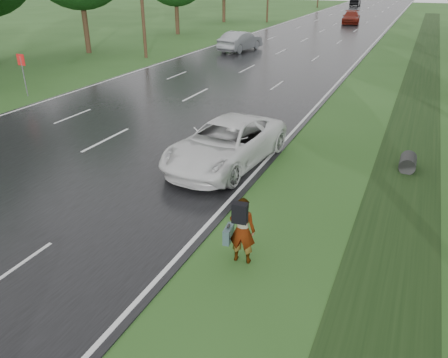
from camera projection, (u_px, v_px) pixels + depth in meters
road at (316, 34)px, 48.48m from camera, size 14.00×180.00×0.04m
edge_stripe_east at (379, 37)px, 45.99m from camera, size 0.12×180.00×0.01m
edge_stripe_west at (259, 31)px, 50.96m from camera, size 0.12×180.00×0.01m
center_line at (316, 34)px, 48.47m from camera, size 0.12×180.00×0.01m
drainage_ditch at (417, 106)px, 22.56m from camera, size 2.20×120.00×0.56m
road_sign at (22, 66)px, 23.71m from camera, size 0.50×0.06×2.30m
pedestrian at (241, 229)px, 10.14m from camera, size 0.81×0.66×1.70m
white_pickup at (226, 143)px, 15.41m from camera, size 3.17×5.85×1.56m
silver_sedan at (241, 41)px, 37.87m from camera, size 2.47×5.18×1.64m
far_car_red at (351, 17)px, 57.81m from camera, size 2.84×5.63×1.57m
far_car_dark at (355, 2)px, 88.23m from camera, size 1.94×5.07×1.65m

